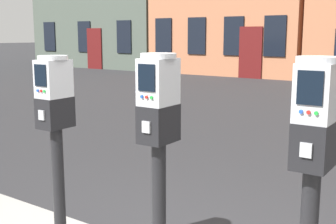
{
  "coord_description": "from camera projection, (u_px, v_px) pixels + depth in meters",
  "views": [
    {
      "loc": [
        1.68,
        -2.35,
        1.78
      ],
      "look_at": [
        0.13,
        -0.15,
        1.31
      ],
      "focal_mm": 46.68,
      "sensor_mm": 36.0,
      "label": 1
    }
  ],
  "objects": [
    {
      "name": "parking_meter_end_of_row",
      "position": [
        313.0,
        155.0,
        2.14
      ],
      "size": [
        0.22,
        0.25,
        1.54
      ],
      "rotation": [
        0.0,
        0.0,
        -1.56
      ],
      "color": "black",
      "rests_on": "sidewalk_slab"
    },
    {
      "name": "parking_meter_near_kerb",
      "position": [
        55.0,
        119.0,
        3.21
      ],
      "size": [
        0.22,
        0.25,
        1.5
      ],
      "rotation": [
        0.0,
        0.0,
        -1.56
      ],
      "color": "black",
      "rests_on": "sidewalk_slab"
    },
    {
      "name": "parking_meter_twin_adjacent",
      "position": [
        159.0,
        132.0,
        2.67
      ],
      "size": [
        0.22,
        0.25,
        1.54
      ],
      "rotation": [
        0.0,
        0.0,
        -1.56
      ],
      "color": "black",
      "rests_on": "sidewalk_slab"
    }
  ]
}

